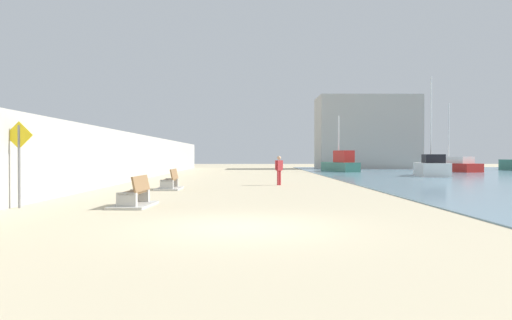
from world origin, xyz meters
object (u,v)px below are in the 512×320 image
Objects in this scene: boat_outer at (452,166)px; pedestrian_sign at (19,154)px; person_walking at (279,168)px; boat_mid_bay at (341,164)px; bench_near at (135,199)px; bench_far at (170,184)px; boat_far_left at (432,167)px.

pedestrian_sign is at bearing -131.01° from boat_outer.
boat_outer is at bearing 47.71° from person_walking.
boat_outer is (11.02, -0.04, -0.18)m from boat_mid_bay.
bench_near is 1.34× the size of person_walking.
bench_far is 0.38× the size of boat_mid_bay.
boat_mid_bay is (12.75, 23.24, 0.57)m from bench_far.
boat_mid_bay reaches higher than bench_far.
bench_near is at bearing -88.68° from bench_far.
bench_far is 0.31× the size of boat_outer.
boat_outer is 41.16m from pedestrian_sign.
bench_far is 1.32× the size of person_walking.
pedestrian_sign is (-21.05, -21.16, 0.94)m from boat_far_left.
person_walking is 21.53m from boat_mid_bay.
bench_near is at bearing -127.66° from boat_outer.
boat_mid_bay is (7.36, 20.24, -0.12)m from person_walking.
person_walking is 13.87m from pedestrian_sign.
person_walking is (5.22, 10.38, 0.69)m from bench_near.
boat_outer reaches higher than person_walking.
person_walking is 0.60× the size of pedestrian_sign.
pedestrian_sign reaches higher than bench_far.
boat_far_left reaches higher than bench_near.
boat_mid_bay is 34.96m from pedestrian_sign.
boat_mid_bay is 0.82× the size of boat_outer.
bench_far is 33.22m from boat_outer.
boat_outer is at bearing -0.19° from boat_mid_bay.
person_walking is 0.24× the size of boat_outer.
pedestrian_sign is at bearing -117.21° from boat_mid_bay.
bench_far is at bearing 67.61° from pedestrian_sign.
boat_outer reaches higher than pedestrian_sign.
bench_far is 22.25m from boat_far_left.
pedestrian_sign is (-27.00, -31.04, 1.04)m from boat_outer.
bench_near is 11.64m from person_walking.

